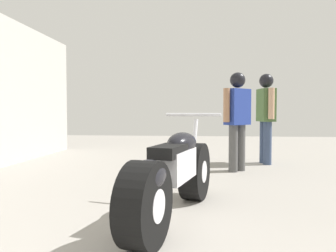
% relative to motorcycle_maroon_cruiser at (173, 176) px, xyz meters
% --- Properties ---
extents(ground_plane, '(18.81, 18.81, 0.00)m').
position_rel_motorcycle_maroon_cruiser_xyz_m(ground_plane, '(-0.04, 1.09, -0.40)').
color(ground_plane, gray).
extents(motorcycle_maroon_cruiser, '(0.79, 2.05, 0.96)m').
position_rel_motorcycle_maroon_cruiser_xyz_m(motorcycle_maroon_cruiser, '(0.00, 0.00, 0.00)').
color(motorcycle_maroon_cruiser, black).
rests_on(motorcycle_maroon_cruiser, ground_plane).
extents(mechanic_in_blue, '(0.30, 0.66, 1.68)m').
position_rel_motorcycle_maroon_cruiser_xyz_m(mechanic_in_blue, '(1.46, 3.42, 0.61)').
color(mechanic_in_blue, '#384766').
rests_on(mechanic_in_blue, ground_plane).
extents(mechanic_with_helmet, '(0.52, 0.51, 1.61)m').
position_rel_motorcycle_maroon_cruiser_xyz_m(mechanic_with_helmet, '(0.84, 2.57, 0.57)').
color(mechanic_with_helmet, '#4C4C4C').
rests_on(mechanic_with_helmet, ground_plane).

